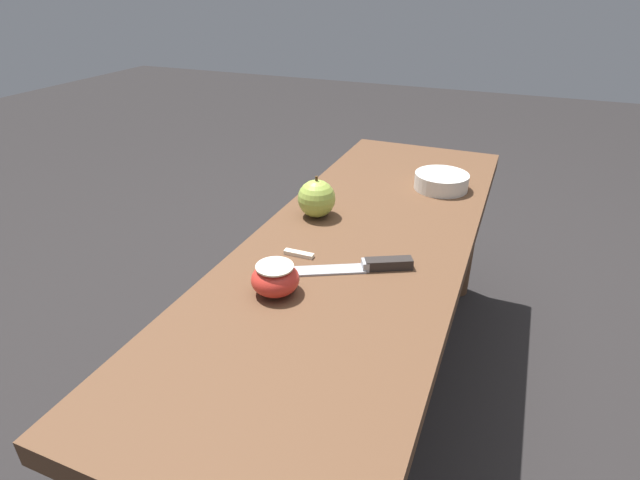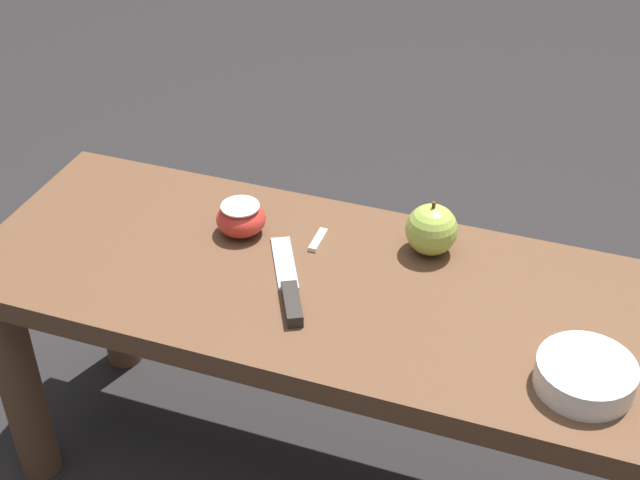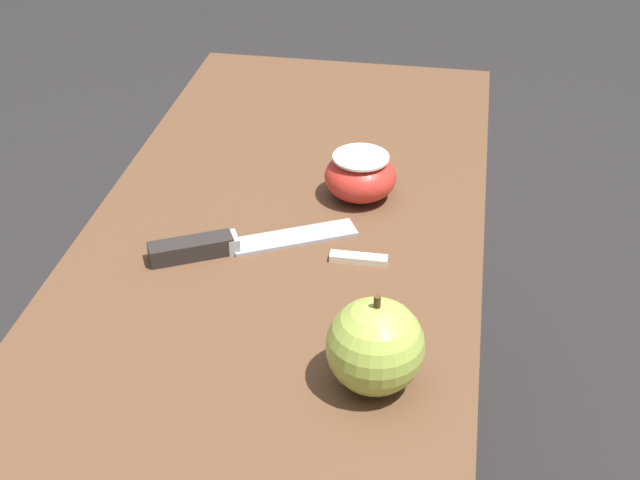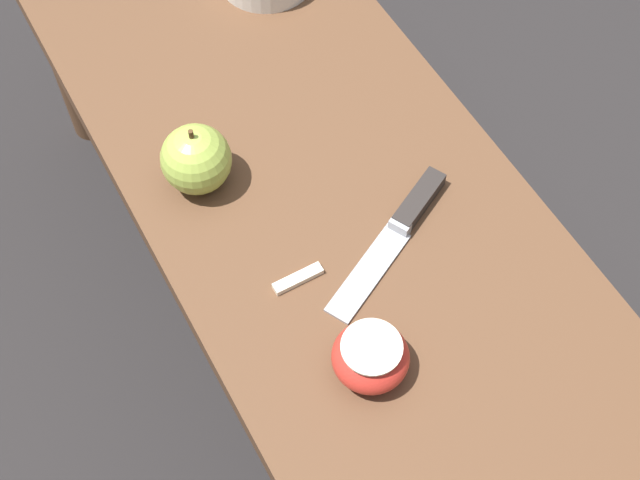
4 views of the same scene
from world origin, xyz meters
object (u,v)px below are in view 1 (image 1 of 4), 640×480
at_px(apple_whole, 317,199).
at_px(apple_cut, 275,279).
at_px(knife, 371,265).
at_px(bowl, 441,181).
at_px(wooden_bench, 362,271).

xyz_separation_m(apple_whole, apple_cut, (-0.31, -0.05, -0.01)).
xyz_separation_m(knife, bowl, (0.45, -0.05, 0.01)).
height_order(knife, apple_whole, apple_whole).
xyz_separation_m(wooden_bench, knife, (-0.12, -0.05, 0.10)).
bearing_deg(wooden_bench, knife, -156.38).
height_order(wooden_bench, apple_cut, apple_cut).
bearing_deg(knife, apple_cut, 19.40).
xyz_separation_m(wooden_bench, bowl, (0.32, -0.10, 0.11)).
bearing_deg(wooden_bench, apple_whole, 68.20).
relative_size(knife, bowl, 1.57).
relative_size(knife, apple_whole, 2.23).
bearing_deg(knife, wooden_bench, -93.69).
bearing_deg(apple_cut, bowl, -16.92).
bearing_deg(apple_whole, apple_cut, -170.14).
distance_m(wooden_bench, apple_whole, 0.19).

